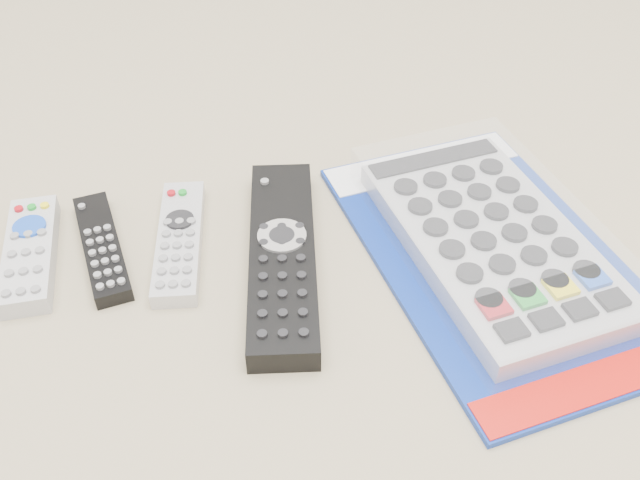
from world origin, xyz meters
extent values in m
plane|color=tan|center=(0.00, 0.00, 0.00)|extent=(5.00, 5.00, 0.00)
cube|color=#ACACAE|center=(-0.22, 0.03, 0.01)|extent=(0.05, 0.15, 0.02)
cylinder|color=blue|center=(-0.22, 0.06, 0.02)|extent=(0.03, 0.03, 0.00)
cube|color=black|center=(-0.15, 0.03, 0.01)|extent=(0.06, 0.16, 0.02)
cube|color=#BCBCC1|center=(-0.07, 0.02, 0.01)|extent=(0.06, 0.17, 0.02)
cylinder|color=black|center=(-0.07, 0.04, 0.02)|extent=(0.03, 0.03, 0.00)
cube|color=black|center=(0.02, -0.02, 0.01)|extent=(0.10, 0.27, 0.03)
cylinder|color=silver|center=(0.02, -0.01, 0.03)|extent=(0.06, 0.06, 0.00)
cube|color=navy|center=(0.23, -0.06, 0.00)|extent=(0.28, 0.40, 0.01)
cube|color=white|center=(0.20, 0.10, 0.01)|extent=(0.23, 0.08, 0.00)
cube|color=red|center=(0.25, -0.22, 0.01)|extent=(0.23, 0.07, 0.00)
cube|color=#BCBCC1|center=(0.23, -0.05, 0.02)|extent=(0.20, 0.31, 0.02)
cube|color=white|center=(0.23, -0.05, 0.03)|extent=(0.22, 0.33, 0.04)
camera|label=1|loc=(-0.04, -0.52, 0.49)|focal=40.00mm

